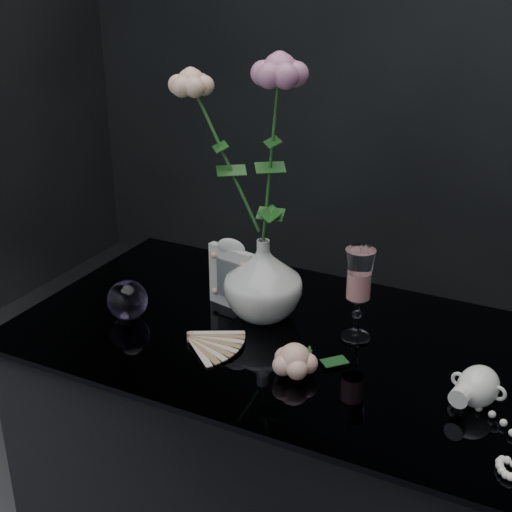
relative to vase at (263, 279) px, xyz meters
The scene contains 9 objects.
table 0.47m from the vase, 29.03° to the right, with size 1.05×0.58×0.76m.
vase is the anchor object (origin of this frame).
wine_glass 0.19m from the vase, ahead, with size 0.06×0.06×0.18m, color white, non-canonical shape.
picture_frame 0.07m from the vase, behind, with size 0.11×0.09×0.15m, color silver, non-canonical shape.
paperweight 0.27m from the vase, 150.91° to the right, with size 0.08×0.08×0.08m, color #AA84D7, non-canonical shape.
paper_fan 0.18m from the vase, 116.78° to the right, with size 0.20×0.16×0.02m, color beige, non-canonical shape.
loose_rose 0.22m from the vase, 49.57° to the right, with size 0.13×0.17×0.06m, color #F1B09B, non-canonical shape.
pearl_jar 0.45m from the vase, 14.01° to the right, with size 0.22×0.23×0.07m, color white, non-canonical shape.
roses 0.27m from the vase, behind, with size 0.25×0.11×0.40m.
Camera 1 is at (0.46, -1.02, 1.44)m, focal length 50.00 mm.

